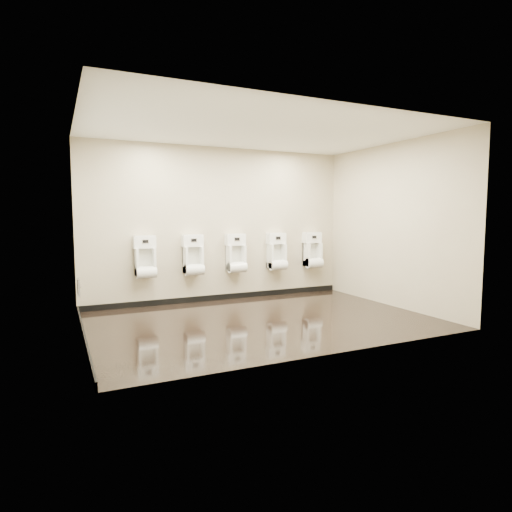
{
  "coord_description": "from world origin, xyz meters",
  "views": [
    {
      "loc": [
        -2.76,
        -5.67,
        1.57
      ],
      "look_at": [
        0.16,
        0.55,
        0.92
      ],
      "focal_mm": 30.0,
      "sensor_mm": 36.0,
      "label": 1
    }
  ],
  "objects_px": {
    "access_panel": "(79,287)",
    "urinal_3": "(277,254)",
    "urinal_0": "(145,260)",
    "urinal_1": "(193,258)",
    "urinal_2": "(236,256)",
    "urinal_4": "(313,253)"
  },
  "relations": [
    {
      "from": "access_panel",
      "to": "urinal_3",
      "type": "xyz_separation_m",
      "value": [
        3.59,
        0.43,
        0.32
      ]
    },
    {
      "from": "urinal_0",
      "to": "urinal_1",
      "type": "distance_m",
      "value": 0.84
    },
    {
      "from": "urinal_1",
      "to": "urinal_2",
      "type": "height_order",
      "value": "same"
    },
    {
      "from": "urinal_2",
      "to": "urinal_3",
      "type": "xyz_separation_m",
      "value": [
        0.86,
        0.0,
        0.0
      ]
    },
    {
      "from": "urinal_1",
      "to": "urinal_2",
      "type": "distance_m",
      "value": 0.82
    },
    {
      "from": "urinal_1",
      "to": "urinal_4",
      "type": "distance_m",
      "value": 2.5
    },
    {
      "from": "urinal_3",
      "to": "urinal_2",
      "type": "bearing_deg",
      "value": 180.0
    },
    {
      "from": "urinal_1",
      "to": "access_panel",
      "type": "bearing_deg",
      "value": -167.46
    },
    {
      "from": "access_panel",
      "to": "urinal_3",
      "type": "bearing_deg",
      "value": 6.76
    },
    {
      "from": "urinal_1",
      "to": "urinal_3",
      "type": "height_order",
      "value": "same"
    },
    {
      "from": "access_panel",
      "to": "urinal_2",
      "type": "relative_size",
      "value": 0.36
    },
    {
      "from": "urinal_1",
      "to": "urinal_4",
      "type": "xyz_separation_m",
      "value": [
        2.5,
        0.0,
        0.0
      ]
    },
    {
      "from": "access_panel",
      "to": "urinal_4",
      "type": "distance_m",
      "value": 4.44
    },
    {
      "from": "access_panel",
      "to": "urinal_2",
      "type": "bearing_deg",
      "value": 8.85
    },
    {
      "from": "urinal_3",
      "to": "urinal_4",
      "type": "bearing_deg",
      "value": 0.0
    },
    {
      "from": "urinal_0",
      "to": "urinal_1",
      "type": "height_order",
      "value": "same"
    },
    {
      "from": "urinal_1",
      "to": "urinal_2",
      "type": "bearing_deg",
      "value": 0.0
    },
    {
      "from": "urinal_0",
      "to": "urinal_4",
      "type": "distance_m",
      "value": 3.33
    },
    {
      "from": "urinal_2",
      "to": "access_panel",
      "type": "bearing_deg",
      "value": -171.15
    },
    {
      "from": "urinal_0",
      "to": "urinal_2",
      "type": "bearing_deg",
      "value": 0.0
    },
    {
      "from": "urinal_1",
      "to": "urinal_2",
      "type": "relative_size",
      "value": 1.0
    },
    {
      "from": "urinal_1",
      "to": "urinal_4",
      "type": "relative_size",
      "value": 1.0
    }
  ]
}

